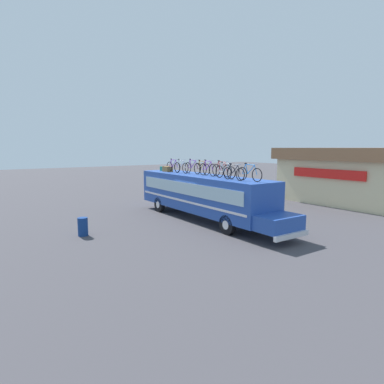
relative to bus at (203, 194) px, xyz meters
name	(u,v)px	position (x,y,z in m)	size (l,w,h in m)	color
ground_plane	(201,219)	(-0.24, 0.00, -1.64)	(120.00, 120.00, 0.00)	#423F44
bus	(203,194)	(0.00, 0.00, 0.00)	(12.80, 2.44, 2.80)	#23479E
luggage_bag_1	(164,169)	(-4.86, -0.04, 1.31)	(0.48, 0.39, 0.31)	#1E7F66
luggage_bag_2	(168,169)	(-4.00, -0.22, 1.34)	(0.73, 0.47, 0.37)	olive
rooftop_bicycle_1	(173,167)	(-3.29, -0.17, 1.55)	(1.77, 0.44, 0.94)	black
rooftop_bicycle_2	(181,167)	(-2.37, -0.10, 1.55)	(1.75, 0.44, 0.94)	black
rooftop_bicycle_3	(193,168)	(-1.44, 0.20, 1.56)	(1.83, 0.44, 0.97)	black
rooftop_bicycle_4	(202,169)	(-0.48, 0.24, 1.54)	(1.70, 0.44, 0.94)	black
rooftop_bicycle_5	(208,169)	(0.40, 0.06, 1.56)	(1.74, 0.44, 0.98)	black
rooftop_bicycle_6	(221,170)	(1.34, 0.36, 1.55)	(1.73, 0.44, 0.96)	black
rooftop_bicycle_7	(225,171)	(2.29, -0.16, 1.54)	(1.71, 0.44, 0.93)	black
rooftop_bicycle_8	(234,173)	(3.25, -0.38, 1.52)	(1.67, 0.44, 0.89)	black
rooftop_bicycle_9	(249,174)	(4.14, -0.10, 1.54)	(1.77, 0.44, 0.93)	black
roadside_building	(361,174)	(1.66, 15.29, 0.66)	(10.70, 10.28, 4.48)	beige
trash_bin	(83,227)	(-0.44, -7.33, -1.17)	(0.50, 0.50, 0.95)	navy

